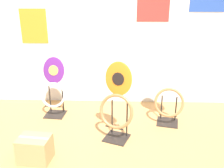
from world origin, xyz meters
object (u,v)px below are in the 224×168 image
at_px(toilet_seat_display_orange_sun, 117,104).
at_px(storage_box, 35,149).
at_px(toilet_seat_display_purple_note, 54,89).
at_px(toilet_seat_display_white_plain, 170,93).

xyz_separation_m(toilet_seat_display_orange_sun, storage_box, (-0.86, -0.45, -0.32)).
bearing_deg(storage_box, toilet_seat_display_purple_note, 92.84).
bearing_deg(storage_box, toilet_seat_display_white_plain, 29.92).
distance_m(toilet_seat_display_white_plain, storage_box, 1.82).
bearing_deg(toilet_seat_display_white_plain, toilet_seat_display_orange_sun, -147.70).
bearing_deg(toilet_seat_display_purple_note, toilet_seat_display_orange_sun, -33.97).
height_order(toilet_seat_display_white_plain, toilet_seat_display_purple_note, toilet_seat_display_white_plain).
bearing_deg(toilet_seat_display_orange_sun, toilet_seat_display_white_plain, 32.30).
height_order(toilet_seat_display_white_plain, storage_box, toilet_seat_display_white_plain).
distance_m(toilet_seat_display_white_plain, toilet_seat_display_purple_note, 1.62).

